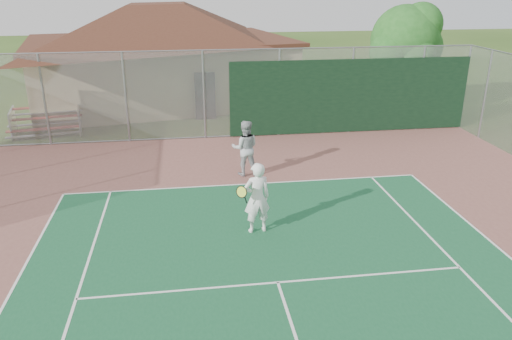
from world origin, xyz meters
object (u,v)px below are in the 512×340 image
Objects in this scene: clubhouse at (160,43)px; tree at (407,42)px; player_grey_back at (245,149)px; bleachers at (46,121)px; player_white_front at (257,198)px.

tree is at bearing -32.67° from clubhouse.
bleachers is at bearing -32.75° from player_grey_back.
clubhouse is 11.91m from player_grey_back.
player_grey_back is (0.20, 3.98, -0.02)m from player_white_front.
player_white_front is at bearing -128.05° from tree.
player_white_front is (7.39, -9.88, 0.38)m from bleachers.
player_white_front is 1.02× the size of player_grey_back.
tree is (11.24, -4.51, 0.40)m from clubhouse.
bleachers is (-4.61, -5.45, -2.41)m from clubhouse.
clubhouse reaches higher than tree.
player_white_front is (2.78, -15.33, -2.04)m from clubhouse.
tree is 13.95m from player_white_front.
player_white_front is at bearing -90.53° from clubhouse.
clubhouse reaches higher than bleachers.
player_grey_back is at bearing -140.41° from tree.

